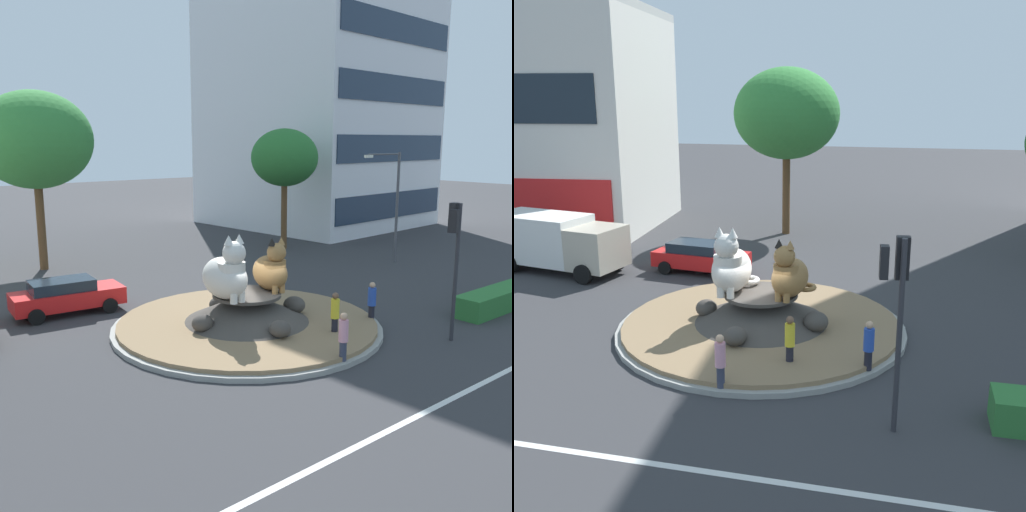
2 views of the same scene
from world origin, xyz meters
TOP-DOWN VIEW (x-y plane):
  - ground_plane at (0.00, 0.00)m, footprint 160.00×160.00m
  - lane_centreline at (0.00, -8.47)m, footprint 112.00×0.20m
  - roundabout_island at (0.00, -0.01)m, footprint 10.32×10.32m
  - cat_statue_white at (-1.06, -0.15)m, footprint 1.60×2.51m
  - cat_statue_tabby at (1.05, -0.20)m, footprint 1.64×2.14m
  - traffic_light_mast at (4.81, -5.68)m, footprint 0.71×0.61m
  - office_tower at (22.72, 18.91)m, footprint 15.91×16.71m
  - clipped_hedge_strip at (10.40, -4.85)m, footprint 6.18×1.20m
  - broadleaf_tree_behind_island at (12.35, 11.52)m, footprint 4.40×4.40m
  - second_tree_near_tower at (-2.35, 15.43)m, footprint 6.20×6.20m
  - streetlight_arm at (14.24, 4.16)m, footprint 2.74×0.48m
  - pedestrian_pink_shirt at (0.05, -4.88)m, footprint 0.31×0.31m
  - pedestrian_blue_shirt at (4.02, -2.78)m, footprint 0.32×0.32m
  - pedestrian_yellow_shirt at (1.67, -3.02)m, footprint 0.31×0.31m
  - sedan_on_far_lane at (-4.60, 6.32)m, footprint 4.66×2.38m

SIDE VIEW (x-z plane):
  - ground_plane at x=0.00m, z-range 0.00..0.00m
  - lane_centreline at x=0.00m, z-range 0.00..0.01m
  - clipped_hedge_strip at x=10.40m, z-range 0.00..0.90m
  - roundabout_island at x=0.00m, z-range -0.23..1.18m
  - sedan_on_far_lane at x=-4.60m, z-range 0.05..1.53m
  - pedestrian_blue_shirt at x=4.02m, z-range 0.06..1.81m
  - pedestrian_yellow_shirt at x=1.67m, z-range 0.07..1.86m
  - pedestrian_pink_shirt at x=0.05m, z-range 0.07..1.86m
  - cat_statue_tabby at x=1.05m, z-range 1.12..3.26m
  - cat_statue_white at x=-1.06m, z-range 1.08..3.54m
  - traffic_light_mast at x=4.81m, z-range 1.16..6.16m
  - streetlight_arm at x=14.24m, z-range 0.64..7.11m
  - broadleaf_tree_behind_island at x=12.35m, z-range 2.05..9.96m
  - second_tree_near_tower at x=-2.35m, z-range 2.24..12.04m
  - office_tower at x=22.72m, z-range 0.00..34.94m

